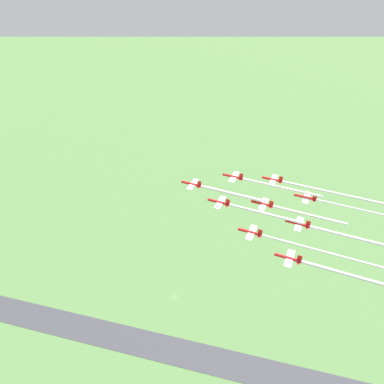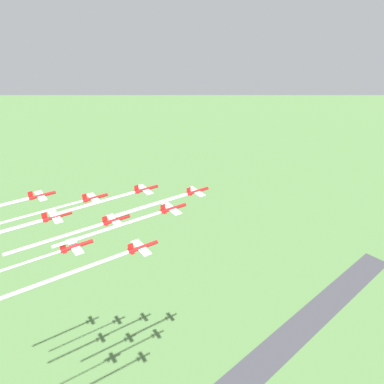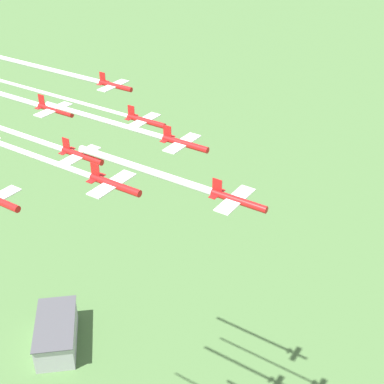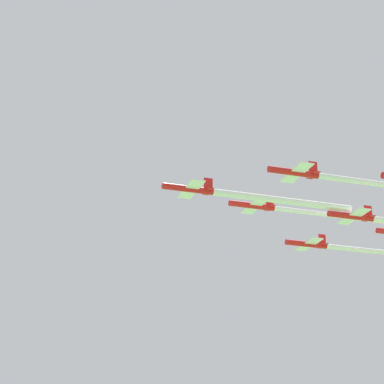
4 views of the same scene
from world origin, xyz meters
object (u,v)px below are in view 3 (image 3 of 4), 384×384
(hangar, at_px, (57,333))
(jet_1, at_px, (183,143))
(jet_0, at_px, (237,200))
(jet_4, at_px, (81,155))
(jet_7, at_px, (54,110))
(jet_2, at_px, (113,184))
(jet_3, at_px, (145,121))
(jet_6, at_px, (114,85))

(hangar, height_order, jet_1, jet_1)
(jet_0, relative_size, jet_4, 1.00)
(hangar, bearing_deg, jet_7, 16.99)
(jet_2, height_order, jet_7, jet_2)
(jet_2, distance_m, jet_4, 20.87)
(jet_3, relative_size, jet_6, 1.00)
(jet_4, height_order, jet_7, jet_7)
(jet_6, bearing_deg, jet_0, 59.53)
(jet_3, distance_m, jet_4, 20.75)
(jet_0, distance_m, jet_2, 20.61)
(jet_2, bearing_deg, hangar, -121.18)
(hangar, distance_m, jet_3, 171.65)
(jet_1, distance_m, jet_4, 20.71)
(jet_2, bearing_deg, jet_7, -120.47)
(jet_6, bearing_deg, jet_3, 59.53)
(jet_1, bearing_deg, jet_6, -120.47)
(jet_6, bearing_deg, jet_4, 29.54)
(jet_4, xyz_separation_m, jet_7, (-19.46, -6.35, 2.18))
(jet_3, bearing_deg, jet_2, 29.54)
(hangar, relative_size, jet_4, 4.01)
(jet_2, relative_size, jet_6, 1.00)
(hangar, relative_size, jet_6, 4.01)
(jet_7, bearing_deg, jet_4, 59.53)
(jet_1, xyz_separation_m, jet_2, (15.55, -13.74, 0.92))
(jet_1, height_order, jet_2, jet_2)
(jet_1, bearing_deg, hangar, -112.15)
(hangar, bearing_deg, jet_1, 26.38)
(jet_4, bearing_deg, jet_0, 90.00)
(hangar, xyz_separation_m, jet_0, (120.79, 56.61, 146.01))
(jet_2, bearing_deg, jet_6, -139.64)
(jet_0, distance_m, jet_4, 35.32)
(jet_2, relative_size, jet_7, 1.00)
(jet_4, relative_size, jet_7, 1.00)
(jet_3, height_order, jet_7, jet_7)
(hangar, bearing_deg, jet_3, 28.21)
(hangar, xyz_separation_m, jet_6, (62.42, 37.57, 146.02))
(jet_3, distance_m, jet_7, 20.59)
(jet_1, relative_size, jet_4, 1.00)
(hangar, relative_size, jet_1, 4.01)
(jet_0, relative_size, jet_6, 1.00)
(jet_1, distance_m, jet_3, 20.72)
(jet_1, bearing_deg, jet_7, -90.00)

